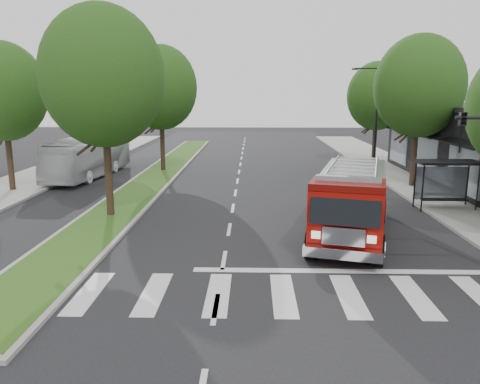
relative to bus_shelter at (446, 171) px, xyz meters
name	(u,v)px	position (x,y,z in m)	size (l,w,h in m)	color
ground	(224,260)	(-11.20, -8.15, -2.04)	(140.00, 140.00, 0.00)	black
sidewalk_right	(452,200)	(1.30, 1.85, -1.96)	(5.00, 80.00, 0.15)	gray
median	(158,175)	(-17.20, 9.85, -1.96)	(3.00, 50.00, 0.15)	gray
bus_shelter	(446,171)	(0.00, 0.00, 0.00)	(3.20, 1.60, 2.61)	black
tree_right_mid	(419,86)	(0.30, 5.85, 4.45)	(5.60, 5.60, 9.72)	black
tree_right_far	(377,96)	(0.30, 15.85, 3.80)	(5.00, 5.00, 8.73)	black
tree_median_near	(103,77)	(-17.20, -2.15, 4.77)	(5.80, 5.80, 10.16)	black
tree_median_far	(161,88)	(-17.20, 11.85, 4.45)	(5.60, 5.60, 9.72)	black
tree_left_mid	(3,92)	(-25.20, 3.85, 4.12)	(5.20, 5.20, 9.16)	black
streetlight_right_far	(374,115)	(-0.85, 11.85, 2.44)	(2.11, 0.20, 8.00)	black
fire_engine	(352,201)	(-5.89, -4.86, -0.54)	(4.95, 9.42, 3.13)	#5A0804
city_bus	(89,157)	(-22.21, 9.48, -0.56)	(2.49, 10.62, 2.96)	silver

